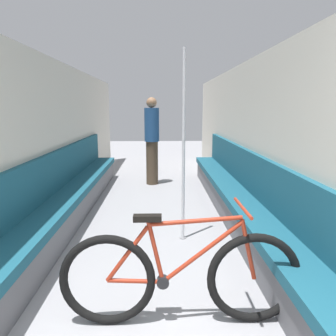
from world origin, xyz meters
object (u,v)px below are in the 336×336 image
bicycle (181,277)px  grab_pole_near (184,150)px  bench_seat_row_right (237,198)px  bench_seat_row_left (67,199)px  passenger_standing (152,140)px

bicycle → grab_pole_near: grab_pole_near is taller
grab_pole_near → bench_seat_row_right: bearing=39.1°
bench_seat_row_left → grab_pole_near: size_ratio=2.70×
bench_seat_row_left → bench_seat_row_right: same height
grab_pole_near → passenger_standing: grab_pole_near is taller
bench_seat_row_left → passenger_standing: bearing=63.2°
grab_pole_near → bicycle: bearing=-94.6°
grab_pole_near → passenger_standing: size_ratio=1.26×
bench_seat_row_left → bicycle: (1.45, -2.27, 0.05)m
bench_seat_row_right → bicycle: (-0.95, -2.27, 0.05)m
bench_seat_row_left → passenger_standing: size_ratio=3.39×
bicycle → grab_pole_near: size_ratio=0.79×
bench_seat_row_left → grab_pole_near: (1.58, -0.67, 0.78)m
grab_pole_near → bench_seat_row_left: bearing=157.0°
grab_pole_near → passenger_standing: bearing=98.5°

